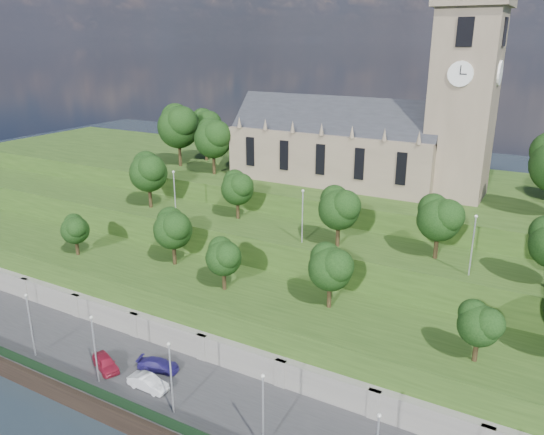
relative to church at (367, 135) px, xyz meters
The scene contains 15 objects.
promenade 45.42m from the church, 91.13° to the right, with size 160.00×12.00×2.00m, color #2D2D30.
fence 49.57m from the church, 91.00° to the right, with size 160.00×0.10×1.20m, color black.
retaining_wall 39.48m from the church, 91.33° to the right, with size 160.00×2.10×5.00m.
embankment_lower 33.57m from the church, 91.61° to the right, with size 160.00×12.00×8.00m, color #264216.
embankment_upper 23.71m from the church, 92.66° to the right, with size 160.00×10.00×12.00m, color #264216.
hilltop 15.57m from the church, 101.11° to the left, with size 160.00×32.00×15.00m, color #264216.
church is the anchor object (origin of this frame).
trees_lower 29.33m from the church, 79.96° to the right, with size 64.80×8.75×8.38m.
trees_upper 18.66m from the church, 92.82° to the right, with size 59.78×7.81×8.42m.
trees_hilltop 2.09m from the church, 90.71° to the right, with size 75.61×16.19×10.72m.
lamp_posts_promenade 46.43m from the church, 93.67° to the right, with size 60.36×0.36×7.76m.
lamp_posts_upper 21.03m from the church, 92.26° to the right, with size 40.36×0.36×6.86m.
car_left 47.96m from the church, 108.41° to the right, with size 1.79×4.44×1.51m, color maroon.
car_middle 46.89m from the church, 100.03° to the right, with size 1.56×4.49×1.48m, color #BCBDC2.
car_right 44.47m from the church, 102.58° to the right, with size 1.85×4.55×1.32m, color navy.
Camera 1 is at (26.98, -29.82, 36.03)m, focal length 35.00 mm.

